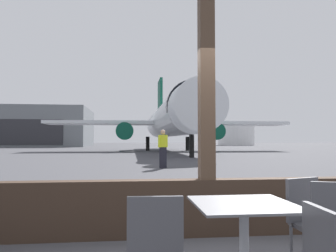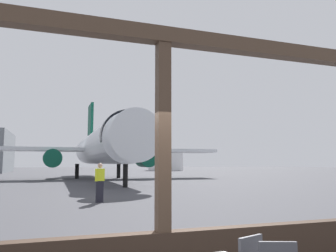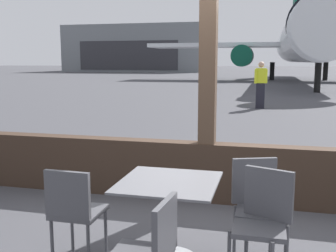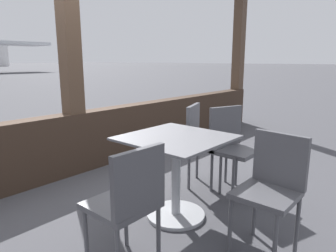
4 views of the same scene
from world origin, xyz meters
name	(u,v)px [view 2 (image 2 of 4)]	position (x,y,z in m)	size (l,w,h in m)	color
ground_plane	(66,177)	(0.00, 40.00, 0.00)	(220.00, 220.00, 0.00)	#424247
window_frame	(163,193)	(0.00, 0.00, 1.30)	(8.38, 0.24, 3.83)	#38281E
airplane	(103,147)	(3.43, 31.72, 3.53)	(27.83, 31.70, 10.42)	silver
ground_crew_worker	(100,182)	(0.44, 10.56, 0.90)	(0.47, 0.39, 1.74)	black
fuel_storage_tank	(165,161)	(24.58, 74.00, 2.35)	(8.77, 8.77, 4.70)	white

